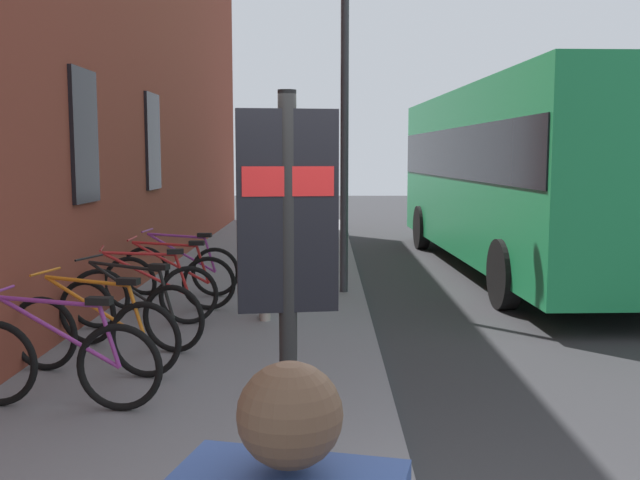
# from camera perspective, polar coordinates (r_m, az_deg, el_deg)

# --- Properties ---
(ground) EXTENTS (60.00, 60.00, 0.00)m
(ground) POSITION_cam_1_polar(r_m,az_deg,el_deg) (9.74, 9.81, -6.37)
(ground) COLOR #2D2D30
(sidewalk_pavement) EXTENTS (24.00, 3.50, 0.12)m
(sidewalk_pavement) POSITION_cam_1_polar(r_m,az_deg,el_deg) (11.62, -5.37, -3.89)
(sidewalk_pavement) COLOR slate
(sidewalk_pavement) RESTS_ON ground
(bicycle_nearest_sign) EXTENTS (0.48, 1.77, 0.97)m
(bicycle_nearest_sign) POSITION_cam_1_polar(r_m,az_deg,el_deg) (6.38, -19.69, -8.91)
(bicycle_nearest_sign) COLOR black
(bicycle_nearest_sign) RESTS_ON sidewalk_pavement
(bicycle_beside_lamp) EXTENTS (0.55, 1.74, 0.97)m
(bicycle_beside_lamp) POSITION_cam_1_polar(r_m,az_deg,el_deg) (7.25, -17.14, -6.96)
(bicycle_beside_lamp) COLOR black
(bicycle_beside_lamp) RESTS_ON sidewalk_pavement
(bicycle_end_of_row) EXTENTS (0.67, 1.71, 0.97)m
(bicycle_end_of_row) POSITION_cam_1_polar(r_m,az_deg,el_deg) (8.08, -14.54, -5.48)
(bicycle_end_of_row) COLOR black
(bicycle_end_of_row) RESTS_ON sidewalk_pavement
(bicycle_mid_rack) EXTENTS (0.56, 1.74, 0.97)m
(bicycle_mid_rack) POSITION_cam_1_polar(r_m,az_deg,el_deg) (9.08, -13.43, -4.13)
(bicycle_mid_rack) COLOR black
(bicycle_mid_rack) RESTS_ON sidewalk_pavement
(bicycle_under_window) EXTENTS (0.48, 1.77, 0.97)m
(bicycle_under_window) POSITION_cam_1_polar(r_m,az_deg,el_deg) (9.95, -11.59, -3.15)
(bicycle_under_window) COLOR black
(bicycle_under_window) RESTS_ON sidewalk_pavement
(bicycle_by_door) EXTENTS (0.48, 1.77, 0.97)m
(bicycle_by_door) POSITION_cam_1_polar(r_m,az_deg,el_deg) (10.92, -10.78, -2.26)
(bicycle_by_door) COLOR black
(bicycle_by_door) RESTS_ON sidewalk_pavement
(transit_info_sign) EXTENTS (0.16, 0.56, 2.40)m
(transit_info_sign) POSITION_cam_1_polar(r_m,az_deg,el_deg) (3.99, -2.53, 0.06)
(transit_info_sign) COLOR black
(transit_info_sign) RESTS_ON sidewalk_pavement
(city_bus) EXTENTS (10.60, 2.99, 3.35)m
(city_bus) POSITION_cam_1_polar(r_m,az_deg,el_deg) (14.12, 15.19, 5.36)
(city_bus) COLOR #1E8C4C
(city_bus) RESTS_ON ground
(pedestrian_crossing_street) EXTENTS (0.66, 0.34, 1.78)m
(pedestrian_crossing_street) POSITION_cam_1_polar(r_m,az_deg,el_deg) (9.14, -4.37, 0.54)
(pedestrian_crossing_street) COLOR #B2A599
(pedestrian_crossing_street) RESTS_ON sidewalk_pavement
(street_lamp) EXTENTS (0.28, 0.28, 5.38)m
(street_lamp) POSITION_cam_1_polar(r_m,az_deg,el_deg) (10.99, 1.93, 12.48)
(street_lamp) COLOR #333338
(street_lamp) RESTS_ON sidewalk_pavement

